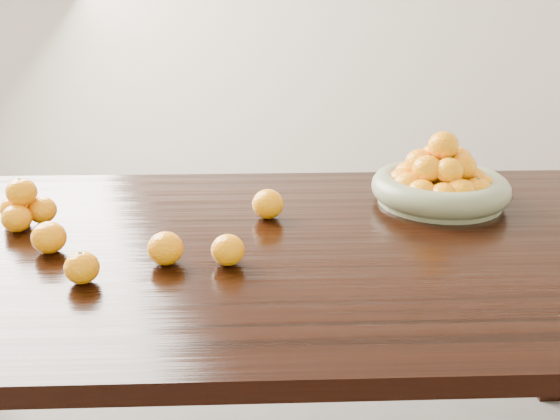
{
  "coord_description": "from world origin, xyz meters",
  "views": [
    {
      "loc": [
        -0.01,
        -1.25,
        1.29
      ],
      "look_at": [
        0.03,
        -0.02,
        0.83
      ],
      "focal_mm": 40.0,
      "sensor_mm": 36.0,
      "label": 1
    }
  ],
  "objects_px": {
    "dining_table": "(265,278)",
    "loose_orange_0": "(82,268)",
    "fruit_bowl": "(440,183)",
    "orange_pyramid": "(24,207)"
  },
  "relations": [
    {
      "from": "dining_table",
      "to": "orange_pyramid",
      "type": "xyz_separation_m",
      "value": [
        -0.55,
        0.12,
        0.13
      ]
    },
    {
      "from": "orange_pyramid",
      "to": "loose_orange_0",
      "type": "bearing_deg",
      "value": -55.15
    },
    {
      "from": "loose_orange_0",
      "to": "fruit_bowl",
      "type": "bearing_deg",
      "value": 27.71
    },
    {
      "from": "dining_table",
      "to": "orange_pyramid",
      "type": "relative_size",
      "value": 15.15
    },
    {
      "from": "orange_pyramid",
      "to": "loose_orange_0",
      "type": "height_order",
      "value": "orange_pyramid"
    },
    {
      "from": "fruit_bowl",
      "to": "orange_pyramid",
      "type": "relative_size",
      "value": 2.62
    },
    {
      "from": "dining_table",
      "to": "loose_orange_0",
      "type": "relative_size",
      "value": 30.36
    },
    {
      "from": "fruit_bowl",
      "to": "loose_orange_0",
      "type": "height_order",
      "value": "fruit_bowl"
    },
    {
      "from": "dining_table",
      "to": "orange_pyramid",
      "type": "bearing_deg",
      "value": 168.15
    },
    {
      "from": "fruit_bowl",
      "to": "orange_pyramid",
      "type": "bearing_deg",
      "value": -173.26
    }
  ]
}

